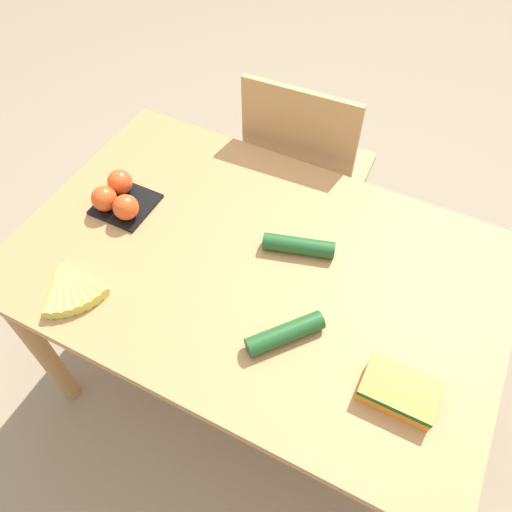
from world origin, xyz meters
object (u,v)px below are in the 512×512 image
tomato_pack (118,197)px  banana_bunch (71,286)px  chair (305,177)px  cucumber_far (285,334)px  carrot_bag (400,390)px  cucumber_near (299,246)px

tomato_pack → banana_bunch: bearing=-78.2°
tomato_pack → chair: bearing=60.4°
tomato_pack → cucumber_far: bearing=-16.0°
banana_bunch → carrot_bag: size_ratio=1.03×
tomato_pack → cucumber_near: bearing=9.0°
chair → banana_bunch: bearing=69.9°
tomato_pack → carrot_bag: (0.89, -0.19, -0.01)m
chair → tomato_pack: (-0.34, -0.60, 0.29)m
tomato_pack → cucumber_near: size_ratio=0.81×
banana_bunch → cucumber_far: 0.56m
tomato_pack → carrot_bag: 0.91m
banana_bunch → carrot_bag: bearing=7.1°
carrot_bag → cucumber_far: cucumber_far is taller
carrot_bag → cucumber_far: 0.28m
carrot_bag → banana_bunch: bearing=-172.9°
cucumber_far → banana_bunch: bearing=-167.7°
carrot_bag → cucumber_near: bearing=143.0°
chair → cucumber_near: (0.19, -0.52, 0.27)m
chair → cucumber_near: size_ratio=4.81×
tomato_pack → carrot_bag: tomato_pack is taller
carrot_bag → cucumber_near: cucumber_near is taller
banana_bunch → cucumber_near: 0.60m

